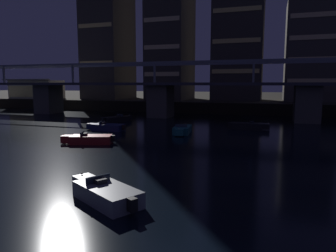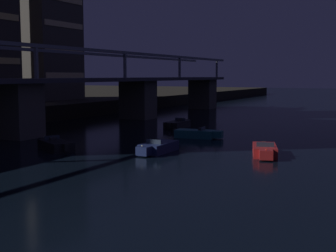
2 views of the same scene
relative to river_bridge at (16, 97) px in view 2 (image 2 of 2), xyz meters
The scene contains 7 objects.
river_bridge is the anchor object (origin of this frame).
tower_east_tall 34.72m from the river_bridge, 39.85° to the left, with size 10.14×12.05×21.31m.
speedboat_near_left 25.61m from the river_bridge, 86.59° to the right, with size 5.13×2.95×1.16m.
speedboat_near_center 18.72m from the river_bridge, 62.53° to the right, with size 2.27×5.23×1.16m.
speedboat_near_right 19.21m from the river_bridge, 33.83° to the right, with size 5.20×1.87×1.16m.
speedboat_mid_center 10.29m from the river_bridge, 115.33° to the right, with size 3.40×4.94×1.16m.
speedboat_mid_right 17.49m from the river_bridge, 93.84° to the right, with size 5.19×1.80×1.16m.
Camera 2 is at (-33.53, 3.17, 6.32)m, focal length 48.77 mm.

